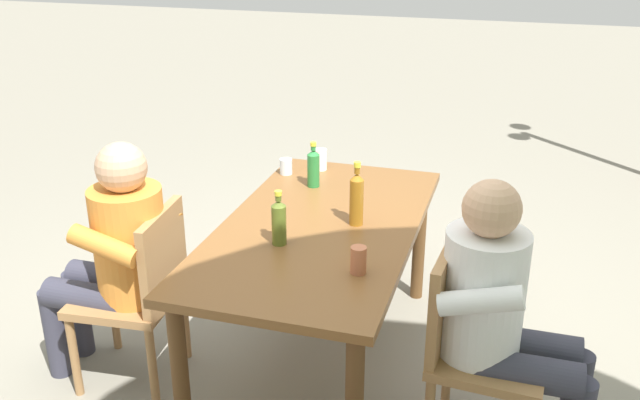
{
  "coord_description": "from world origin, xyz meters",
  "views": [
    {
      "loc": [
        2.8,
        0.84,
        2.08
      ],
      "look_at": [
        0.0,
        0.0,
        0.86
      ],
      "focal_mm": 39.21,
      "sensor_mm": 36.0,
      "label": 1
    }
  ],
  "objects_px": {
    "chair_far_right": "(470,341)",
    "bottle_amber": "(357,198)",
    "person_in_white_shirt": "(503,309)",
    "bottle_olive": "(279,221)",
    "cup_white": "(321,159)",
    "cup_terracotta": "(358,260)",
    "backpack_by_far_side": "(333,211)",
    "dining_table": "(320,242)",
    "cup_glass": "(286,166)",
    "bottle_green": "(313,167)",
    "chair_near_right": "(142,287)",
    "person_in_plaid_shirt": "(116,252)"
  },
  "relations": [
    {
      "from": "person_in_white_shirt",
      "to": "cup_terracotta",
      "type": "xyz_separation_m",
      "value": [
        0.03,
        -0.57,
        0.14
      ]
    },
    {
      "from": "person_in_white_shirt",
      "to": "cup_glass",
      "type": "distance_m",
      "value": 1.55
    },
    {
      "from": "bottle_green",
      "to": "cup_glass",
      "type": "distance_m",
      "value": 0.25
    },
    {
      "from": "cup_glass",
      "to": "chair_near_right",
      "type": "bearing_deg",
      "value": -21.35
    },
    {
      "from": "bottle_olive",
      "to": "dining_table",
      "type": "bearing_deg",
      "value": 155.86
    },
    {
      "from": "bottle_amber",
      "to": "bottle_olive",
      "type": "xyz_separation_m",
      "value": [
        0.29,
        -0.27,
        -0.02
      ]
    },
    {
      "from": "bottle_amber",
      "to": "person_in_plaid_shirt",
      "type": "bearing_deg",
      "value": -67.23
    },
    {
      "from": "bottle_amber",
      "to": "cup_white",
      "type": "bearing_deg",
      "value": -150.74
    },
    {
      "from": "cup_terracotta",
      "to": "chair_far_right",
      "type": "bearing_deg",
      "value": 94.22
    },
    {
      "from": "cup_glass",
      "to": "cup_white",
      "type": "xyz_separation_m",
      "value": [
        -0.12,
        0.16,
        0.02
      ]
    },
    {
      "from": "bottle_amber",
      "to": "bottle_olive",
      "type": "distance_m",
      "value": 0.4
    },
    {
      "from": "person_in_white_shirt",
      "to": "cup_terracotta",
      "type": "distance_m",
      "value": 0.59
    },
    {
      "from": "cup_white",
      "to": "backpack_by_far_side",
      "type": "distance_m",
      "value": 0.9
    },
    {
      "from": "dining_table",
      "to": "cup_terracotta",
      "type": "xyz_separation_m",
      "value": [
        0.4,
        0.28,
        0.15
      ]
    },
    {
      "from": "person_in_plaid_shirt",
      "to": "cup_glass",
      "type": "bearing_deg",
      "value": 153.33
    },
    {
      "from": "chair_far_right",
      "to": "cup_terracotta",
      "type": "bearing_deg",
      "value": -85.78
    },
    {
      "from": "bottle_green",
      "to": "cup_terracotta",
      "type": "bearing_deg",
      "value": 27.91
    },
    {
      "from": "bottle_olive",
      "to": "person_in_white_shirt",
      "type": "bearing_deg",
      "value": 82.33
    },
    {
      "from": "chair_far_right",
      "to": "cup_terracotta",
      "type": "relative_size",
      "value": 7.7
    },
    {
      "from": "dining_table",
      "to": "backpack_by_far_side",
      "type": "distance_m",
      "value": 1.47
    },
    {
      "from": "chair_near_right",
      "to": "cup_terracotta",
      "type": "distance_m",
      "value": 1.06
    },
    {
      "from": "chair_far_right",
      "to": "person_in_white_shirt",
      "type": "height_order",
      "value": "person_in_white_shirt"
    },
    {
      "from": "chair_far_right",
      "to": "cup_white",
      "type": "height_order",
      "value": "chair_far_right"
    },
    {
      "from": "cup_white",
      "to": "cup_terracotta",
      "type": "distance_m",
      "value": 1.2
    },
    {
      "from": "bottle_green",
      "to": "chair_far_right",
      "type": "bearing_deg",
      "value": 48.11
    },
    {
      "from": "chair_near_right",
      "to": "bottle_green",
      "type": "height_order",
      "value": "bottle_green"
    },
    {
      "from": "cup_glass",
      "to": "backpack_by_far_side",
      "type": "bearing_deg",
      "value": 176.05
    },
    {
      "from": "bottle_green",
      "to": "cup_glass",
      "type": "relative_size",
      "value": 2.83
    },
    {
      "from": "bottle_green",
      "to": "cup_terracotta",
      "type": "xyz_separation_m",
      "value": [
        0.85,
        0.45,
        -0.05
      ]
    },
    {
      "from": "person_in_plaid_shirt",
      "to": "person_in_white_shirt",
      "type": "bearing_deg",
      "value": 90.0
    },
    {
      "from": "chair_near_right",
      "to": "person_in_plaid_shirt",
      "type": "distance_m",
      "value": 0.2
    },
    {
      "from": "dining_table",
      "to": "bottle_olive",
      "type": "bearing_deg",
      "value": -24.14
    },
    {
      "from": "person_in_white_shirt",
      "to": "cup_glass",
      "type": "height_order",
      "value": "person_in_white_shirt"
    },
    {
      "from": "dining_table",
      "to": "person_in_plaid_shirt",
      "type": "bearing_deg",
      "value": -66.17
    },
    {
      "from": "person_in_plaid_shirt",
      "to": "cup_terracotta",
      "type": "height_order",
      "value": "person_in_plaid_shirt"
    },
    {
      "from": "bottle_green",
      "to": "bottle_olive",
      "type": "relative_size",
      "value": 0.98
    },
    {
      "from": "person_in_white_shirt",
      "to": "bottle_olive",
      "type": "bearing_deg",
      "value": -97.67
    },
    {
      "from": "chair_near_right",
      "to": "cup_white",
      "type": "distance_m",
      "value": 1.23
    },
    {
      "from": "person_in_white_shirt",
      "to": "bottle_green",
      "type": "height_order",
      "value": "person_in_white_shirt"
    },
    {
      "from": "dining_table",
      "to": "bottle_olive",
      "type": "xyz_separation_m",
      "value": [
        0.25,
        -0.11,
        0.2
      ]
    },
    {
      "from": "cup_glass",
      "to": "cup_white",
      "type": "relative_size",
      "value": 0.72
    },
    {
      "from": "bottle_green",
      "to": "dining_table",
      "type": "bearing_deg",
      "value": 20.83
    },
    {
      "from": "bottle_amber",
      "to": "cup_white",
      "type": "height_order",
      "value": "bottle_amber"
    },
    {
      "from": "backpack_by_far_side",
      "to": "bottle_amber",
      "type": "bearing_deg",
      "value": 19.81
    },
    {
      "from": "chair_far_right",
      "to": "cup_terracotta",
      "type": "height_order",
      "value": "chair_far_right"
    },
    {
      "from": "cup_glass",
      "to": "cup_terracotta",
      "type": "xyz_separation_m",
      "value": [
        0.98,
        0.65,
        0.01
      ]
    },
    {
      "from": "dining_table",
      "to": "chair_far_right",
      "type": "bearing_deg",
      "value": 63.5
    },
    {
      "from": "person_in_white_shirt",
      "to": "bottle_olive",
      "type": "distance_m",
      "value": 0.98
    },
    {
      "from": "cup_white",
      "to": "chair_near_right",
      "type": "bearing_deg",
      "value": -26.46
    },
    {
      "from": "chair_far_right",
      "to": "bottle_amber",
      "type": "bearing_deg",
      "value": -125.68
    }
  ]
}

